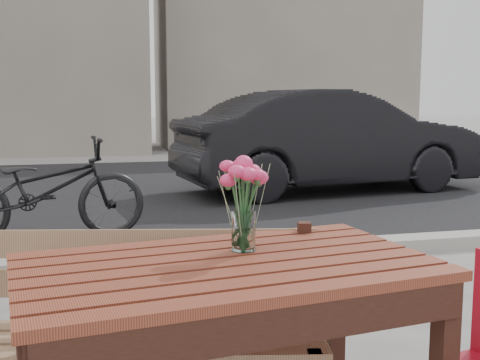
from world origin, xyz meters
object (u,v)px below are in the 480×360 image
(main_vase, at_px, (244,192))
(bicycle, at_px, (44,190))
(parked_car, at_px, (329,141))
(main_table, at_px, (227,302))

(main_vase, relative_size, bicycle, 0.18)
(main_vase, distance_m, parked_car, 6.69)
(main_table, height_order, main_vase, main_vase)
(parked_car, bearing_deg, main_vase, 147.99)
(main_table, bearing_deg, parked_car, 57.05)
(main_table, bearing_deg, bicycle, 94.17)
(main_vase, bearing_deg, main_table, -123.75)
(parked_car, relative_size, bicycle, 2.38)
(main_vase, distance_m, bicycle, 3.96)
(main_vase, bearing_deg, bicycle, 103.85)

